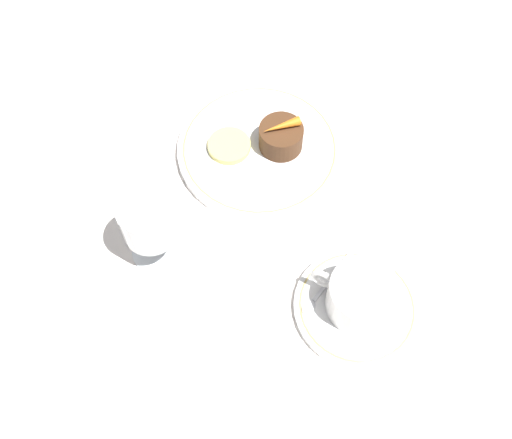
# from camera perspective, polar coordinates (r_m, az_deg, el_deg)

# --- Properties ---
(ground_plane) EXTENTS (3.00, 3.00, 0.00)m
(ground_plane) POSITION_cam_1_polar(r_m,az_deg,el_deg) (0.90, 0.29, 5.63)
(ground_plane) COLOR white
(dinner_plate) EXTENTS (0.25, 0.25, 0.01)m
(dinner_plate) POSITION_cam_1_polar(r_m,az_deg,el_deg) (0.90, 0.31, 6.73)
(dinner_plate) COLOR white
(dinner_plate) RESTS_ON ground_plane
(saucer) EXTENTS (0.16, 0.16, 0.01)m
(saucer) POSITION_cam_1_polar(r_m,az_deg,el_deg) (0.80, 9.52, -8.21)
(saucer) COLOR white
(saucer) RESTS_ON ground_plane
(coffee_cup) EXTENTS (0.11, 0.09, 0.06)m
(coffee_cup) POSITION_cam_1_polar(r_m,az_deg,el_deg) (0.77, 10.01, -7.17)
(coffee_cup) COLOR white
(coffee_cup) RESTS_ON saucer
(spoon) EXTENTS (0.04, 0.12, 0.00)m
(spoon) POSITION_cam_1_polar(r_m,az_deg,el_deg) (0.79, 6.50, -6.44)
(spoon) COLOR silver
(spoon) RESTS_ON saucer
(wine_glass) EXTENTS (0.07, 0.07, 0.12)m
(wine_glass) POSITION_cam_1_polar(r_m,az_deg,el_deg) (0.76, -10.19, -0.31)
(wine_glass) COLOR silver
(wine_glass) RESTS_ON ground_plane
(fork) EXTENTS (0.05, 0.19, 0.01)m
(fork) POSITION_cam_1_polar(r_m,az_deg,el_deg) (0.96, -11.26, 8.85)
(fork) COLOR silver
(fork) RESTS_ON ground_plane
(dessert_cake) EXTENTS (0.07, 0.07, 0.04)m
(dessert_cake) POSITION_cam_1_polar(r_m,az_deg,el_deg) (0.89, 2.39, 7.84)
(dessert_cake) COLOR #4C2D19
(dessert_cake) RESTS_ON dinner_plate
(carrot_garnish) EXTENTS (0.05, 0.05, 0.01)m
(carrot_garnish) POSITION_cam_1_polar(r_m,az_deg,el_deg) (0.86, 2.46, 8.89)
(carrot_garnish) COLOR orange
(carrot_garnish) RESTS_ON dessert_cake
(pineapple_slice) EXTENTS (0.06, 0.06, 0.01)m
(pineapple_slice) POSITION_cam_1_polar(r_m,az_deg,el_deg) (0.89, -2.57, 7.03)
(pineapple_slice) COLOR #EFE075
(pineapple_slice) RESTS_ON dinner_plate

